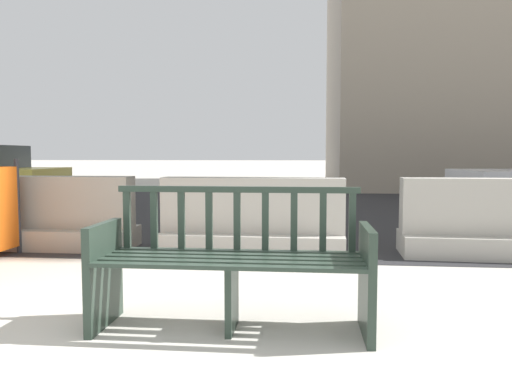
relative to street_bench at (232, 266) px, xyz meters
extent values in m
plane|color=#B7B2A8|center=(-0.47, -0.78, -0.40)|extent=(200.00, 200.00, 0.00)
cube|color=#28282B|center=(-0.47, 7.92, -0.39)|extent=(120.00, 12.00, 0.01)
cube|color=#28382D|center=(-0.82, -0.02, -0.07)|extent=(0.05, 0.51, 0.66)
cube|color=#28382D|center=(0.82, -0.03, -0.07)|extent=(0.05, 0.51, 0.66)
cube|color=#28382D|center=(0.00, -0.03, -0.17)|extent=(0.04, 0.32, 0.45)
cube|color=#28382D|center=(0.00, -0.26, 0.05)|extent=(1.60, 0.07, 0.02)
cube|color=#28382D|center=(0.00, -0.14, 0.05)|extent=(1.60, 0.07, 0.02)
cube|color=#28382D|center=(0.00, -0.03, 0.05)|extent=(1.60, 0.07, 0.02)
cube|color=#28382D|center=(0.00, 0.09, 0.05)|extent=(1.60, 0.07, 0.02)
cube|color=#28382D|center=(0.00, 0.20, 0.05)|extent=(1.60, 0.07, 0.02)
cube|color=#28382D|center=(0.00, 0.21, 0.46)|extent=(1.60, 0.04, 0.04)
cube|color=#28382D|center=(-0.75, 0.22, 0.25)|extent=(0.04, 0.03, 0.38)
cube|color=#28382D|center=(-0.56, 0.21, 0.25)|extent=(0.04, 0.03, 0.38)
cube|color=#28382D|center=(-0.37, 0.21, 0.25)|extent=(0.04, 0.03, 0.38)
cube|color=#28382D|center=(-0.19, 0.21, 0.25)|extent=(0.04, 0.03, 0.38)
cube|color=#28382D|center=(0.00, 0.21, 0.25)|extent=(0.04, 0.03, 0.38)
cube|color=#28382D|center=(0.19, 0.21, 0.25)|extent=(0.04, 0.03, 0.38)
cube|color=#28382D|center=(0.38, 0.21, 0.25)|extent=(0.04, 0.03, 0.38)
cube|color=#28382D|center=(0.56, 0.21, 0.25)|extent=(0.04, 0.03, 0.38)
cube|color=#28382D|center=(0.75, 0.21, 0.25)|extent=(0.04, 0.03, 0.38)
cube|color=#28382D|center=(-0.82, -0.04, 0.25)|extent=(0.05, 0.46, 0.03)
cube|color=#28382D|center=(0.82, -0.05, 0.25)|extent=(0.05, 0.46, 0.03)
cube|color=#ADA89E|center=(-0.13, 2.38, -0.28)|extent=(2.02, 0.74, 0.24)
cube|color=#ADA89E|center=(-0.13, 2.38, 0.14)|extent=(2.01, 0.36, 0.60)
cube|color=#9E998E|center=(-2.54, 2.51, -0.28)|extent=(2.01, 0.70, 0.24)
cube|color=#9E998E|center=(-2.54, 2.51, 0.14)|extent=(2.00, 0.32, 0.60)
cube|color=#ADA89E|center=(2.48, 2.46, -0.28)|extent=(2.03, 0.77, 0.24)
cube|color=#ADA89E|center=(2.48, 2.46, 0.14)|extent=(2.01, 0.39, 0.60)
cylinder|color=#2D2D33|center=(-2.71, 2.15, 0.13)|extent=(0.05, 0.05, 1.04)
cylinder|color=black|center=(-5.43, 7.39, -0.08)|extent=(0.65, 0.26, 0.64)
cylinder|color=black|center=(3.97, 7.08, -0.08)|extent=(0.65, 0.25, 0.64)
camera|label=1|loc=(0.45, -3.02, 0.69)|focal=35.00mm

